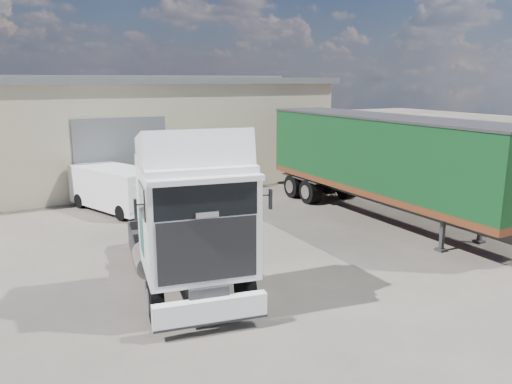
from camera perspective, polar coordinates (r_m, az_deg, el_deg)
name	(u,v)px	position (r m, az deg, el deg)	size (l,w,h in m)	color
ground	(269,264)	(14.53, 1.54, -8.27)	(120.00, 120.00, 0.00)	#292621
warehouse	(15,131)	(28.06, -25.83, 6.28)	(30.60, 12.60, 5.42)	#C2B795
brick_boundary_wall	(419,162)	(25.67, 18.12, 3.24)	(0.35, 26.00, 2.50)	brown
tractor_unit	(190,226)	(12.09, -7.52, -3.86)	(3.28, 6.58, 4.22)	black
box_trailer	(382,157)	(19.29, 14.21, 3.93)	(2.80, 11.82, 3.91)	#2D2D30
panel_van	(118,189)	(20.78, -15.44, 0.32)	(3.24, 4.61, 1.75)	black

